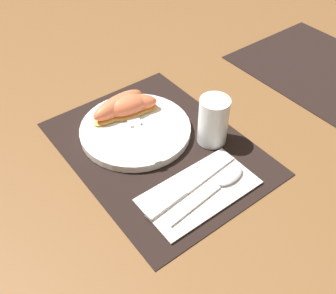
{
  "coord_description": "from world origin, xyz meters",
  "views": [
    {
      "loc": [
        0.47,
        -0.33,
        0.56
      ],
      "look_at": [
        0.03,
        0.0,
        0.02
      ],
      "focal_mm": 42.0,
      "sensor_mm": 36.0,
      "label": 1
    }
  ],
  "objects_px": {
    "fork": "(138,128)",
    "citrus_wedge_0": "(132,104)",
    "citrus_wedge_2": "(118,106)",
    "plate": "(135,130)",
    "juice_glass": "(213,123)",
    "citrus_wedge_1": "(126,106)",
    "spoon": "(220,183)",
    "knife": "(190,186)"
  },
  "relations": [
    {
      "from": "juice_glass",
      "to": "citrus_wedge_2",
      "type": "xyz_separation_m",
      "value": [
        -0.17,
        -0.11,
        -0.01
      ]
    },
    {
      "from": "knife",
      "to": "spoon",
      "type": "bearing_deg",
      "value": 59.58
    },
    {
      "from": "plate",
      "to": "juice_glass",
      "type": "xyz_separation_m",
      "value": [
        0.11,
        0.11,
        0.04
      ]
    },
    {
      "from": "fork",
      "to": "citrus_wedge_2",
      "type": "xyz_separation_m",
      "value": [
        -0.07,
        -0.0,
        0.02
      ]
    },
    {
      "from": "plate",
      "to": "citrus_wedge_0",
      "type": "relative_size",
      "value": 1.99
    },
    {
      "from": "knife",
      "to": "plate",
      "type": "bearing_deg",
      "value": 177.95
    },
    {
      "from": "juice_glass",
      "to": "fork",
      "type": "relative_size",
      "value": 0.54
    },
    {
      "from": "juice_glass",
      "to": "citrus_wedge_2",
      "type": "distance_m",
      "value": 0.21
    },
    {
      "from": "spoon",
      "to": "plate",
      "type": "bearing_deg",
      "value": -169.13
    },
    {
      "from": "juice_glass",
      "to": "citrus_wedge_1",
      "type": "bearing_deg",
      "value": -148.01
    },
    {
      "from": "citrus_wedge_1",
      "to": "juice_glass",
      "type": "bearing_deg",
      "value": 31.99
    },
    {
      "from": "fork",
      "to": "citrus_wedge_0",
      "type": "distance_m",
      "value": 0.07
    },
    {
      "from": "plate",
      "to": "citrus_wedge_0",
      "type": "distance_m",
      "value": 0.06
    },
    {
      "from": "citrus_wedge_0",
      "to": "citrus_wedge_2",
      "type": "relative_size",
      "value": 0.84
    },
    {
      "from": "juice_glass",
      "to": "fork",
      "type": "height_order",
      "value": "juice_glass"
    },
    {
      "from": "fork",
      "to": "citrus_wedge_0",
      "type": "bearing_deg",
      "value": 156.02
    },
    {
      "from": "citrus_wedge_1",
      "to": "citrus_wedge_2",
      "type": "distance_m",
      "value": 0.02
    },
    {
      "from": "plate",
      "to": "citrus_wedge_2",
      "type": "bearing_deg",
      "value": -178.58
    },
    {
      "from": "citrus_wedge_0",
      "to": "spoon",
      "type": "bearing_deg",
      "value": 2.95
    },
    {
      "from": "plate",
      "to": "citrus_wedge_0",
      "type": "height_order",
      "value": "citrus_wedge_0"
    },
    {
      "from": "spoon",
      "to": "fork",
      "type": "bearing_deg",
      "value": -169.18
    },
    {
      "from": "knife",
      "to": "spoon",
      "type": "relative_size",
      "value": 1.14
    },
    {
      "from": "knife",
      "to": "citrus_wedge_0",
      "type": "bearing_deg",
      "value": 171.75
    },
    {
      "from": "knife",
      "to": "citrus_wedge_2",
      "type": "height_order",
      "value": "citrus_wedge_2"
    },
    {
      "from": "juice_glass",
      "to": "citrus_wedge_1",
      "type": "xyz_separation_m",
      "value": [
        -0.16,
        -0.1,
        -0.01
      ]
    },
    {
      "from": "fork",
      "to": "citrus_wedge_1",
      "type": "height_order",
      "value": "citrus_wedge_1"
    },
    {
      "from": "plate",
      "to": "fork",
      "type": "bearing_deg",
      "value": 12.23
    },
    {
      "from": "juice_glass",
      "to": "fork",
      "type": "distance_m",
      "value": 0.15
    },
    {
      "from": "citrus_wedge_2",
      "to": "citrus_wedge_0",
      "type": "bearing_deg",
      "value": 70.89
    },
    {
      "from": "juice_glass",
      "to": "citrus_wedge_2",
      "type": "height_order",
      "value": "juice_glass"
    },
    {
      "from": "citrus_wedge_0",
      "to": "citrus_wedge_1",
      "type": "xyz_separation_m",
      "value": [
        0.0,
        -0.02,
        0.0
      ]
    },
    {
      "from": "plate",
      "to": "citrus_wedge_1",
      "type": "bearing_deg",
      "value": 167.13
    },
    {
      "from": "citrus_wedge_0",
      "to": "fork",
      "type": "bearing_deg",
      "value": -23.98
    },
    {
      "from": "juice_glass",
      "to": "citrus_wedge_1",
      "type": "height_order",
      "value": "juice_glass"
    },
    {
      "from": "citrus_wedge_1",
      "to": "knife",
      "type": "bearing_deg",
      "value": -4.31
    },
    {
      "from": "citrus_wedge_0",
      "to": "citrus_wedge_1",
      "type": "distance_m",
      "value": 0.02
    },
    {
      "from": "knife",
      "to": "fork",
      "type": "distance_m",
      "value": 0.18
    },
    {
      "from": "plate",
      "to": "knife",
      "type": "distance_m",
      "value": 0.19
    },
    {
      "from": "citrus_wedge_1",
      "to": "citrus_wedge_2",
      "type": "bearing_deg",
      "value": -133.08
    },
    {
      "from": "knife",
      "to": "spoon",
      "type": "height_order",
      "value": "spoon"
    },
    {
      "from": "plate",
      "to": "fork",
      "type": "relative_size",
      "value": 1.23
    },
    {
      "from": "plate",
      "to": "citrus_wedge_1",
      "type": "height_order",
      "value": "citrus_wedge_1"
    }
  ]
}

